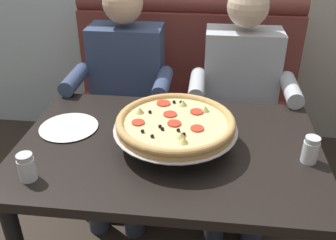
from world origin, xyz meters
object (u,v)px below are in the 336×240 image
(booth_bench, at_px, (184,117))
(patio_chair, at_px, (66,35))
(plate_near_left, at_px, (69,126))
(diner_left, at_px, (124,87))
(dining_table, at_px, (169,164))
(shaker_oregano, at_px, (310,151))
(pizza, at_px, (175,124))
(shaker_pepper_flakes, at_px, (27,169))
(diner_right, at_px, (241,93))

(booth_bench, height_order, patio_chair, booth_bench)
(booth_bench, bearing_deg, plate_near_left, -118.58)
(booth_bench, relative_size, plate_near_left, 5.70)
(diner_left, xyz_separation_m, patio_chair, (-0.91, 1.50, -0.19))
(dining_table, bearing_deg, shaker_oregano, -5.96)
(patio_chair, bearing_deg, diner_left, -58.85)
(patio_chair, bearing_deg, dining_table, -59.83)
(plate_near_left, distance_m, patio_chair, 2.20)
(dining_table, relative_size, plate_near_left, 4.82)
(dining_table, relative_size, pizza, 2.49)
(shaker_pepper_flakes, distance_m, patio_chair, 2.52)
(shaker_pepper_flakes, bearing_deg, shaker_oregano, 12.55)
(booth_bench, bearing_deg, patio_chair, 134.76)
(dining_table, relative_size, patio_chair, 1.39)
(pizza, relative_size, patio_chair, 0.56)
(diner_left, height_order, plate_near_left, diner_left)
(diner_right, distance_m, patio_chair, 2.16)
(diner_right, bearing_deg, diner_left, 180.00)
(booth_bench, distance_m, plate_near_left, 0.98)
(pizza, bearing_deg, booth_bench, 91.73)
(shaker_pepper_flakes, distance_m, plate_near_left, 0.35)
(shaker_pepper_flakes, xyz_separation_m, plate_near_left, (0.02, 0.35, -0.03))
(dining_table, distance_m, shaker_oregano, 0.55)
(booth_bench, height_order, diner_left, diner_left)
(plate_near_left, bearing_deg, diner_right, 35.28)
(booth_bench, distance_m, shaker_oregano, 1.14)
(diner_right, xyz_separation_m, pizza, (-0.29, -0.61, 0.14))
(booth_bench, xyz_separation_m, diner_left, (-0.32, -0.27, 0.31))
(dining_table, bearing_deg, diner_right, 62.35)
(diner_left, bearing_deg, plate_near_left, -102.44)
(plate_near_left, xyz_separation_m, patio_chair, (-0.79, 2.04, -0.24))
(shaker_oregano, distance_m, shaker_pepper_flakes, 1.00)
(shaker_oregano, bearing_deg, diner_left, 141.91)
(booth_bench, distance_m, patio_chair, 1.75)
(dining_table, relative_size, diner_left, 0.94)
(shaker_oregano, height_order, patio_chair, same)
(dining_table, xyz_separation_m, shaker_oregano, (0.53, -0.05, 0.14))
(diner_left, bearing_deg, dining_table, -62.35)
(pizza, bearing_deg, dining_table, 170.09)
(shaker_pepper_flakes, bearing_deg, dining_table, 31.02)
(diner_right, bearing_deg, pizza, -115.48)
(dining_table, xyz_separation_m, diner_left, (-0.32, 0.61, 0.05))
(diner_left, height_order, diner_right, same)
(patio_chair, bearing_deg, booth_bench, -45.24)
(pizza, bearing_deg, shaker_oregano, -5.75)
(shaker_oregano, relative_size, plate_near_left, 0.42)
(dining_table, distance_m, pizza, 0.20)
(shaker_pepper_flakes, bearing_deg, pizza, 29.18)
(shaker_oregano, relative_size, shaker_pepper_flakes, 1.03)
(booth_bench, bearing_deg, dining_table, -90.00)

